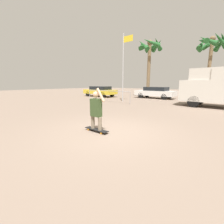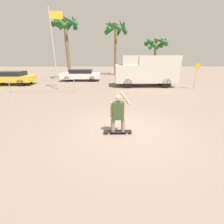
{
  "view_description": "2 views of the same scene",
  "coord_description": "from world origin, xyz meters",
  "views": [
    {
      "loc": [
        3.51,
        -4.02,
        1.78
      ],
      "look_at": [
        -0.45,
        0.66,
        0.59
      ],
      "focal_mm": 24.0,
      "sensor_mm": 36.0,
      "label": 1
    },
    {
      "loc": [
        -0.69,
        -5.34,
        2.73
      ],
      "look_at": [
        -0.59,
        0.15,
        0.69
      ],
      "focal_mm": 24.0,
      "sensor_mm": 36.0,
      "label": 2
    }
  ],
  "objects": [
    {
      "name": "skateboard",
      "position": [
        -0.38,
        -0.32,
        0.08
      ],
      "size": [
        1.05,
        0.24,
        0.09
      ],
      "color": "black",
      "rests_on": "ground_plane"
    },
    {
      "name": "parked_car_white",
      "position": [
        -4.04,
        12.83,
        0.72
      ],
      "size": [
        4.59,
        1.82,
        1.33
      ],
      "color": "black",
      "rests_on": "ground_plane"
    },
    {
      "name": "palm_tree_far_left",
      "position": [
        -5.64,
        14.11,
        5.83
      ],
      "size": [
        3.26,
        3.3,
        7.14
      ],
      "color": "brown",
      "rests_on": "ground_plane"
    },
    {
      "name": "parked_car_yellow",
      "position": [
        -10.68,
        10.29,
        0.74
      ],
      "size": [
        4.59,
        1.88,
        1.35
      ],
      "color": "black",
      "rests_on": "ground_plane"
    },
    {
      "name": "ground_plane",
      "position": [
        0.0,
        0.0,
        0.0
      ],
      "size": [
        80.0,
        80.0,
        0.0
      ],
      "primitive_type": "plane",
      "color": "gray"
    },
    {
      "name": "palm_tree_near_van",
      "position": [
        5.65,
        16.41,
        4.31
      ],
      "size": [
        3.34,
        3.26,
        5.28
      ],
      "color": "brown",
      "rests_on": "ground_plane"
    },
    {
      "name": "person_skateboarder",
      "position": [
        -0.38,
        -0.32,
        0.87
      ],
      "size": [
        0.71,
        0.22,
        1.52
      ],
      "color": "gray",
      "rests_on": "skateboard"
    },
    {
      "name": "plaza_railing_segment",
      "position": [
        -6.01,
        6.59,
        0.92
      ],
      "size": [
        5.15,
        0.05,
        1.08
      ],
      "color": "#99999E",
      "rests_on": "ground_plane"
    },
    {
      "name": "palm_tree_center_background",
      "position": [
        0.26,
        18.55,
        6.26
      ],
      "size": [
        3.65,
        3.58,
        7.54
      ],
      "color": "brown",
      "rests_on": "ground_plane"
    },
    {
      "name": "camper_van",
      "position": [
        2.88,
        9.31,
        1.56
      ],
      "size": [
        5.74,
        2.14,
        2.83
      ],
      "color": "black",
      "rests_on": "ground_plane"
    },
    {
      "name": "flagpole",
      "position": [
        -5.11,
        7.9,
        3.57
      ],
      "size": [
        1.08,
        0.12,
        6.2
      ],
      "color": "#B7B7BC",
      "rests_on": "ground_plane"
    },
    {
      "name": "street_sign",
      "position": [
        6.88,
        7.87,
        1.41
      ],
      "size": [
        0.44,
        0.06,
        2.17
      ],
      "color": "#B7B7BC",
      "rests_on": "ground_plane"
    }
  ]
}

